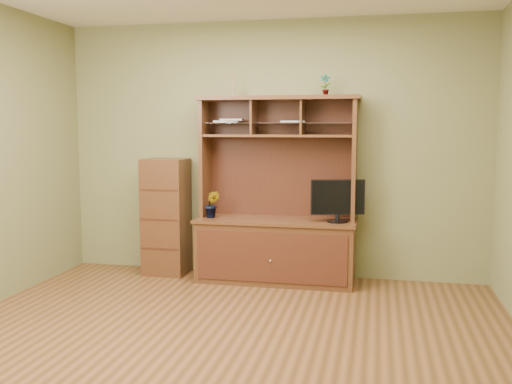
% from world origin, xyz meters
% --- Properties ---
extents(room, '(4.54, 4.04, 2.74)m').
position_xyz_m(room, '(0.00, 0.00, 1.35)').
color(room, '#4E3216').
rests_on(room, ground).
extents(media_hutch, '(1.66, 0.61, 1.90)m').
position_xyz_m(media_hutch, '(0.11, 1.73, 0.52)').
color(media_hutch, '#432113').
rests_on(media_hutch, room).
extents(monitor, '(0.53, 0.21, 0.42)m').
position_xyz_m(monitor, '(0.74, 1.65, 0.87)').
color(monitor, black).
rests_on(monitor, media_hutch).
extents(orchid_plant, '(0.16, 0.13, 0.28)m').
position_xyz_m(orchid_plant, '(-0.55, 1.65, 0.79)').
color(orchid_plant, '#2D501B').
rests_on(orchid_plant, media_hutch).
extents(top_plant, '(0.12, 0.09, 0.22)m').
position_xyz_m(top_plant, '(0.58, 1.80, 2.01)').
color(top_plant, '#2E6423').
rests_on(top_plant, media_hutch).
extents(reed_diffuser, '(0.05, 0.05, 0.25)m').
position_xyz_m(reed_diffuser, '(-0.37, 1.80, 2.00)').
color(reed_diffuser, silver).
rests_on(reed_diffuser, media_hutch).
extents(magazines, '(0.98, 0.24, 0.04)m').
position_xyz_m(magazines, '(-0.20, 1.81, 1.65)').
color(magazines, '#AEAEB3').
rests_on(magazines, media_hutch).
extents(side_cabinet, '(0.45, 0.41, 1.25)m').
position_xyz_m(side_cabinet, '(-1.11, 1.78, 0.62)').
color(side_cabinet, '#432113').
rests_on(side_cabinet, room).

